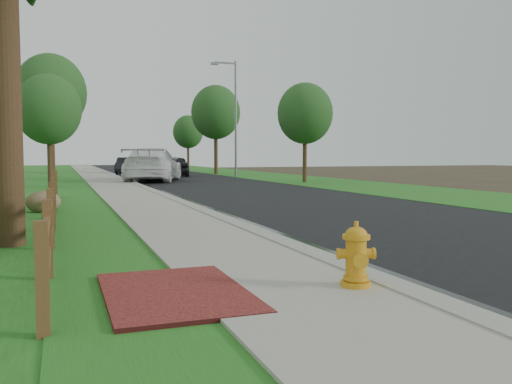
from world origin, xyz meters
name	(u,v)px	position (x,y,z in m)	size (l,w,h in m)	color
ground	(309,269)	(0.00, 0.00, 0.00)	(120.00, 120.00, 0.00)	#322A1B
road	(169,176)	(4.60, 35.00, 0.01)	(8.00, 90.00, 0.02)	black
curb	(114,176)	(0.40, 35.00, 0.06)	(0.40, 90.00, 0.12)	gray
wet_gutter	(119,176)	(0.75, 35.00, 0.02)	(0.50, 90.00, 0.00)	black
sidewalk	(96,176)	(-0.90, 35.00, 0.05)	(2.20, 90.00, 0.10)	#9B9587
grass_strip	(69,177)	(-2.80, 35.00, 0.03)	(1.60, 90.00, 0.06)	#225919
verge_far	(252,174)	(11.50, 35.00, 0.02)	(6.00, 90.00, 0.04)	#225919
brick_patch	(175,295)	(-2.20, -1.00, 0.06)	(1.60, 2.40, 0.11)	maroon
ranch_fence	(53,200)	(-3.60, 6.40, 0.62)	(0.12, 16.92, 1.10)	#482C18
fire_hydrant	(356,257)	(-0.10, -1.51, 0.46)	(0.52, 0.42, 0.79)	gold
white_suv	(153,165)	(2.00, 26.51, 1.04)	(2.86, 7.04, 2.04)	white
dark_car_mid	(176,166)	(4.91, 33.87, 0.79)	(1.81, 4.49, 1.53)	black
dark_car_far	(126,165)	(2.00, 40.98, 0.72)	(1.48, 4.24, 1.40)	black
streetlight	(234,112)	(8.54, 30.63, 4.77)	(1.94, 0.23, 8.42)	slate
boulder	(43,202)	(-3.90, 9.43, 0.32)	(0.96, 0.72, 0.64)	brown
tree_near_left	(48,109)	(-3.90, 22.22, 3.94)	(3.23, 3.23, 5.73)	#311D14
tree_near_right	(305,114)	(10.21, 22.01, 4.07)	(3.27, 3.27, 5.89)	#311D14
tree_mid_left	(51,93)	(-3.90, 32.79, 5.90)	(4.78, 4.78, 8.55)	#311D14
tree_mid_right	(216,112)	(9.00, 37.08, 5.20)	(4.13, 4.13, 7.48)	#311D14
tree_far_right	(188,132)	(9.00, 47.58, 3.97)	(3.08, 3.08, 5.67)	#311D14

